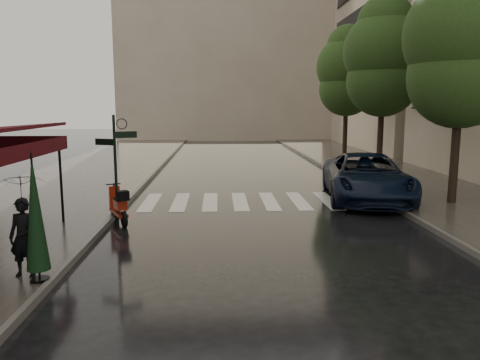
{
  "coord_description": "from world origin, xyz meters",
  "views": [
    {
      "loc": [
        1.69,
        -10.2,
        3.34
      ],
      "look_at": [
        2.27,
        2.02,
        1.4
      ],
      "focal_mm": 35.0,
      "sensor_mm": 36.0,
      "label": 1
    }
  ],
  "objects": [
    {
      "name": "tree_mid",
      "position": [
        9.5,
        12.0,
        5.59
      ],
      "size": [
        3.8,
        3.8,
        8.34
      ],
      "color": "black",
      "rests_on": "sidewalk_far"
    },
    {
      "name": "curb_near",
      "position": [
        -1.45,
        12.0,
        0.07
      ],
      "size": [
        0.12,
        60.0,
        0.16
      ],
      "primitive_type": "cube",
      "color": "#595651",
      "rests_on": "ground"
    },
    {
      "name": "parasol_front",
      "position": [
        -1.65,
        -1.72,
        1.4
      ],
      "size": [
        0.42,
        0.42,
        2.38
      ],
      "color": "black",
      "rests_on": "sidewalk_near"
    },
    {
      "name": "ground",
      "position": [
        0.0,
        0.0,
        0.0
      ],
      "size": [
        120.0,
        120.0,
        0.0
      ],
      "primitive_type": "plane",
      "color": "black",
      "rests_on": "ground"
    },
    {
      "name": "crosswalk",
      "position": [
        2.98,
        6.0,
        0.01
      ],
      "size": [
        7.85,
        3.2,
        0.01
      ],
      "color": "silver",
      "rests_on": "ground"
    },
    {
      "name": "tree_near",
      "position": [
        9.6,
        5.0,
        5.32
      ],
      "size": [
        3.8,
        3.8,
        7.99
      ],
      "color": "black",
      "rests_on": "sidewalk_far"
    },
    {
      "name": "sidewalk_far",
      "position": [
        10.25,
        12.0,
        0.06
      ],
      "size": [
        5.5,
        60.0,
        0.12
      ],
      "primitive_type": "cube",
      "color": "#38332D",
      "rests_on": "ground"
    },
    {
      "name": "parked_car",
      "position": [
        7.0,
        6.12,
        0.83
      ],
      "size": [
        3.62,
        6.29,
        1.65
      ],
      "primitive_type": "imported",
      "rotation": [
        0.0,
        0.0,
        -0.15
      ],
      "color": "black",
      "rests_on": "ground"
    },
    {
      "name": "signpost",
      "position": [
        -1.19,
        3.0,
        1.83
      ],
      "size": [
        1.17,
        0.29,
        3.1
      ],
      "color": "black",
      "rests_on": "ground"
    },
    {
      "name": "haussmann_far",
      "position": [
        16.5,
        26.0,
        9.25
      ],
      "size": [
        8.0,
        16.0,
        18.5
      ],
      "primitive_type": "cube",
      "color": "tan",
      "rests_on": "ground"
    },
    {
      "name": "curb_far",
      "position": [
        7.45,
        12.0,
        0.07
      ],
      "size": [
        0.12,
        60.0,
        0.16
      ],
      "primitive_type": "cube",
      "color": "#595651",
      "rests_on": "ground"
    },
    {
      "name": "sidewalk_near",
      "position": [
        -4.5,
        12.0,
        0.06
      ],
      "size": [
        6.0,
        60.0,
        0.12
      ],
      "primitive_type": "cube",
      "color": "#38332D",
      "rests_on": "ground"
    },
    {
      "name": "scooter",
      "position": [
        -1.16,
        3.07,
        0.5
      ],
      "size": [
        0.87,
        1.5,
        1.07
      ],
      "rotation": [
        0.0,
        0.0,
        0.45
      ],
      "color": "black",
      "rests_on": "ground"
    },
    {
      "name": "tree_far",
      "position": [
        9.7,
        19.0,
        5.46
      ],
      "size": [
        3.8,
        3.8,
        8.16
      ],
      "color": "black",
      "rests_on": "sidewalk_far"
    },
    {
      "name": "backdrop_building",
      "position": [
        3.0,
        38.0,
        10.0
      ],
      "size": [
        22.0,
        6.0,
        20.0
      ],
      "primitive_type": "cube",
      "color": "tan",
      "rests_on": "ground"
    },
    {
      "name": "pedestrian_with_umbrella",
      "position": [
        -2.0,
        -1.45,
        1.7
      ],
      "size": [
        0.97,
        0.98,
        2.37
      ],
      "rotation": [
        0.0,
        0.0,
        -0.08
      ],
      "color": "black",
      "rests_on": "sidewalk_near"
    }
  ]
}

